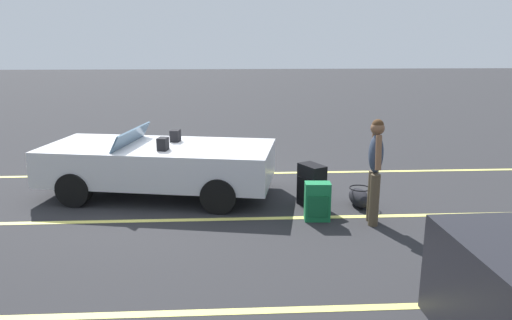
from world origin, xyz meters
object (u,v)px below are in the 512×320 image
duffel_bag (360,198)px  traveler_person (375,166)px  suitcase_medium_bright (317,202)px  convertible_car (149,164)px  suitcase_large_black (311,186)px

duffel_bag → traveler_person: 1.09m
suitcase_medium_bright → duffel_bag: 1.05m
traveler_person → convertible_car: bearing=-16.4°
suitcase_large_black → duffel_bag: (-0.83, 0.06, -0.21)m
convertible_car → duffel_bag: convertible_car is taller
duffel_bag → convertible_car: bearing=-13.4°
suitcase_large_black → traveler_person: traveler_person is taller
convertible_car → suitcase_large_black: bearing=174.8°
convertible_car → suitcase_medium_bright: convertible_car is taller
convertible_car → traveler_person: bearing=166.6°
convertible_car → suitcase_large_black: convertible_car is taller
convertible_car → suitcase_medium_bright: size_ratio=7.08×
suitcase_large_black → suitcase_medium_bright: (0.01, 0.66, -0.06)m
convertible_car → traveler_person: 4.08m
suitcase_large_black → duffel_bag: bearing=147.2°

